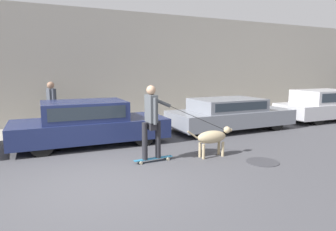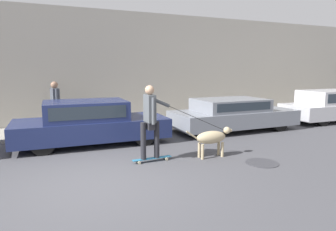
# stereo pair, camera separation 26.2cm
# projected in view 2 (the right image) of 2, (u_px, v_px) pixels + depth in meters

# --- Properties ---
(ground_plane) EXTENTS (36.00, 36.00, 0.00)m
(ground_plane) POSITION_uv_depth(u_px,v_px,m) (99.00, 183.00, 5.72)
(ground_plane) COLOR #47474C
(back_wall) EXTENTS (32.00, 0.30, 4.40)m
(back_wall) POSITION_uv_depth(u_px,v_px,m) (65.00, 68.00, 11.14)
(back_wall) COLOR #9E998E
(back_wall) RESTS_ON ground_plane
(sidewalk_curb) EXTENTS (30.00, 1.94, 0.11)m
(sidewalk_curb) POSITION_uv_depth(u_px,v_px,m) (71.00, 130.00, 10.43)
(sidewalk_curb) COLOR #A39E93
(sidewalk_curb) RESTS_ON ground_plane
(parked_car_1) EXTENTS (4.37, 1.88, 1.26)m
(parked_car_1) POSITION_uv_depth(u_px,v_px,m) (90.00, 123.00, 8.68)
(parked_car_1) COLOR black
(parked_car_1) RESTS_ON ground_plane
(parked_car_2) EXTENTS (4.46, 1.85, 1.13)m
(parked_car_2) POSITION_uv_depth(u_px,v_px,m) (233.00, 114.00, 10.62)
(parked_car_2) COLOR black
(parked_car_2) RESTS_ON ground_plane
(parked_car_3) EXTENTS (4.32, 1.87, 1.29)m
(parked_car_3) POSITION_uv_depth(u_px,v_px,m) (331.00, 106.00, 12.56)
(parked_car_3) COLOR black
(parked_car_3) RESTS_ON ground_plane
(dog) EXTENTS (1.26, 0.33, 0.73)m
(dog) POSITION_uv_depth(u_px,v_px,m) (212.00, 138.00, 7.37)
(dog) COLOR tan
(dog) RESTS_ON ground_plane
(skateboarder) EXTENTS (2.40, 0.53, 1.80)m
(skateboarder) POSITION_uv_depth(u_px,v_px,m) (150.00, 118.00, 6.90)
(skateboarder) COLOR beige
(skateboarder) RESTS_ON ground_plane
(pedestrian_with_bag) EXTENTS (0.29, 0.70, 1.64)m
(pedestrian_with_bag) POSITION_uv_depth(u_px,v_px,m) (56.00, 103.00, 10.10)
(pedestrian_with_bag) COLOR #28282D
(pedestrian_with_bag) RESTS_ON sidewalk_curb
(manhole_cover) EXTENTS (0.75, 0.75, 0.01)m
(manhole_cover) POSITION_uv_depth(u_px,v_px,m) (262.00, 163.00, 6.95)
(manhole_cover) COLOR #38383D
(manhole_cover) RESTS_ON ground_plane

